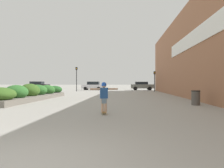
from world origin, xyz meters
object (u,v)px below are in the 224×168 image
Objects in this scene: car_rightmost at (142,86)px; skateboarder at (104,94)px; skateboard at (104,113)px; car_leftmost at (38,86)px; car_center_right at (210,86)px; car_center_left at (93,86)px; traffic_light_right at (155,78)px; trash_bin at (196,98)px; traffic_light_left at (77,75)px.

skateboarder is at bearing -7.26° from car_rightmost.
skateboard is 0.16× the size of car_leftmost.
skateboarder is 0.33× the size of car_leftmost.
car_rightmost is at bearing 72.17° from skateboarder.
car_center_right is (29.97, -1.37, -0.08)m from car_leftmost.
car_center_left is at bearing 88.90° from skateboarder.
car_center_right is at bearing 20.65° from traffic_light_right.
car_center_right is 11.38m from car_rightmost.
skateboarder is 31.58m from car_center_left.
skateboarder is 0.32× the size of car_center_left.
trash_bin is 25.81m from car_center_right.
skateboarder is at bearing -74.58° from traffic_light_left.
trash_bin is 0.20× the size of car_center_right.
skateboard is 0.16× the size of car_center_left.
traffic_light_left reaches higher than car_rightmost.
car_leftmost is 9.97m from car_center_left.
car_leftmost is (-15.00, 29.32, -0.03)m from skateboarder.
traffic_light_left is at bearing 94.85° from skateboard.
traffic_light_left reaches higher than car_leftmost.
skateboarder is 31.71m from car_center_right.
car_center_right is at bearing 51.26° from skateboard.
trash_bin is at bearing -59.99° from traffic_light_left.
car_leftmost is at bearing 87.39° from car_center_right.
car_rightmost reaches higher than trash_bin.
car_center_right is 22.12m from traffic_light_left.
trash_bin is 0.22× the size of car_rightmost.
car_leftmost reaches higher than car_rightmost.
traffic_light_right is (20.32, -5.00, 1.31)m from car_leftmost.
car_rightmost is (-1.23, 26.46, 0.37)m from trash_bin.
traffic_light_right is (12.17, -0.51, -0.44)m from traffic_light_left.
car_rightmost is (18.89, 1.23, -0.02)m from car_leftmost.
car_center_left is 12.62m from traffic_light_right.
car_rightmost is at bearing 76.79° from car_center_right.
trash_bin is (5.13, 4.10, 0.38)m from skateboard.
skateboard is at bearing 27.09° from car_leftmost.
car_center_left is at bearing 80.98° from car_center_right.
traffic_light_left is at bearing 98.15° from car_center_right.
skateboard is 0.14× the size of car_center_right.
car_leftmost is 1.00× the size of traffic_light_left.
car_center_left reaches higher than car_center_right.
traffic_light_left reaches higher than car_center_right.
trash_bin is 0.22× the size of car_center_left.
car_center_left is 9.11m from car_rightmost.
car_center_left is at bearing 100.59° from car_leftmost.
car_leftmost reaches higher than skateboarder.
trash_bin is (5.13, 4.10, -0.42)m from skateboarder.
skateboarder is 24.93m from traffic_light_right.
car_center_left is (-5.19, 31.15, -0.06)m from skateboarder.
trash_bin is at bearing 38.58° from car_leftmost.
car_leftmost is 0.94× the size of car_rightmost.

